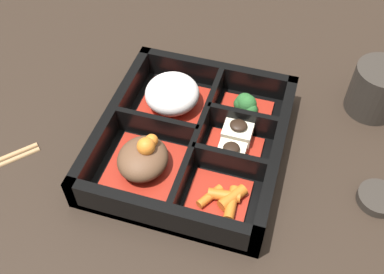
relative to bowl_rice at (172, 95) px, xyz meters
name	(u,v)px	position (x,y,z in m)	size (l,w,h in m)	color
ground_plane	(192,149)	(-0.06, -0.05, -0.03)	(3.00, 3.00, 0.00)	black
bento_base	(192,146)	(-0.06, -0.05, -0.03)	(0.27, 0.24, 0.01)	black
bento_rim	(195,138)	(-0.06, -0.05, -0.01)	(0.27, 0.24, 0.05)	black
bowl_stew	(143,160)	(-0.12, 0.00, 0.00)	(0.10, 0.09, 0.06)	maroon
bowl_rice	(172,95)	(0.00, 0.00, 0.00)	(0.10, 0.09, 0.05)	maroon
bowl_carrots	(223,198)	(-0.13, -0.11, -0.02)	(0.07, 0.07, 0.02)	maroon
bowl_tofu	(234,143)	(-0.05, -0.10, -0.01)	(0.07, 0.07, 0.03)	maroon
bowl_greens	(246,106)	(0.02, -0.10, -0.01)	(0.05, 0.07, 0.03)	maroon
tea_cup	(377,89)	(0.09, -0.28, 0.00)	(0.08, 0.08, 0.07)	#2D2823
sauce_dish	(378,198)	(-0.07, -0.29, -0.03)	(0.05, 0.05, 0.01)	#2D2823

